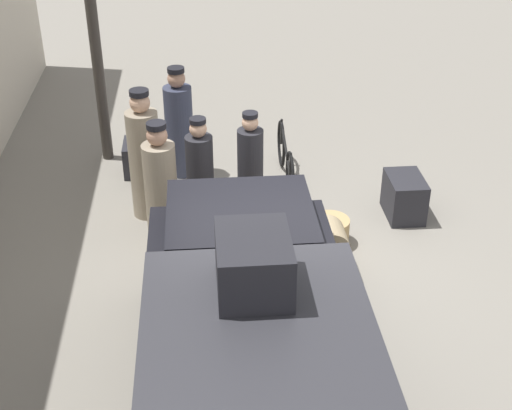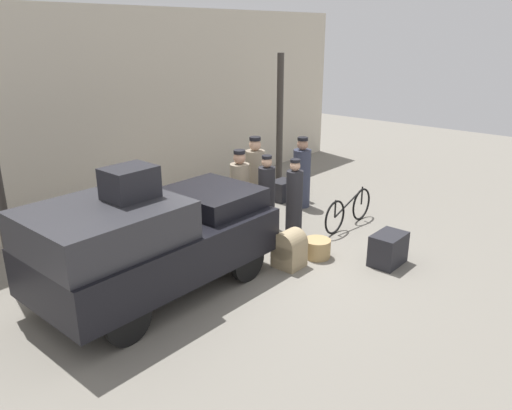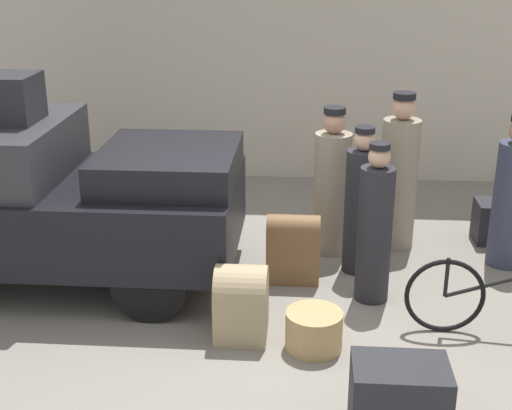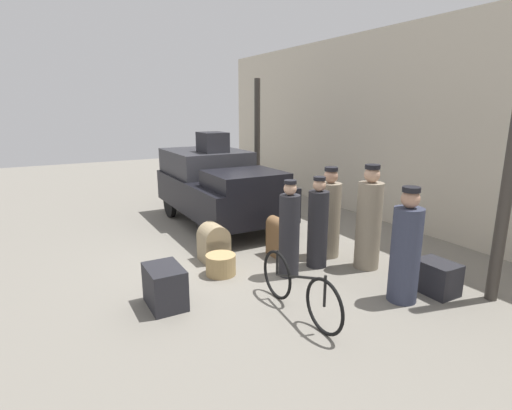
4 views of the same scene
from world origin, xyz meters
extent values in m
plane|color=gray|center=(0.00, 0.00, 0.00)|extent=(30.00, 30.00, 0.00)
cube|color=beige|center=(0.00, 4.08, 2.25)|extent=(16.00, 0.15, 4.50)
cylinder|color=#38332D|center=(-3.44, 2.28, 1.74)|extent=(0.17, 0.17, 3.48)
cylinder|color=#38332D|center=(3.51, 2.28, 1.74)|extent=(0.17, 0.17, 3.48)
cylinder|color=black|center=(-0.74, 1.30, 0.35)|extent=(0.71, 0.12, 0.71)
cylinder|color=black|center=(-0.74, -0.44, 0.35)|extent=(0.71, 0.12, 0.71)
cylinder|color=black|center=(-3.14, 1.30, 0.35)|extent=(0.71, 0.12, 0.71)
cylinder|color=black|center=(-3.14, -0.44, 0.35)|extent=(0.71, 0.12, 0.71)
cube|color=black|center=(-1.94, 0.43, 0.74)|extent=(3.86, 1.90, 0.73)
cube|color=#2D2D33|center=(-2.81, 0.43, 1.39)|extent=(2.12, 1.75, 0.57)
cube|color=black|center=(-0.69, 0.43, 1.27)|extent=(1.35, 1.48, 0.33)
torus|color=black|center=(3.03, -0.43, 0.36)|extent=(0.72, 0.04, 0.72)
torus|color=black|center=(1.95, -0.43, 0.36)|extent=(0.72, 0.04, 0.72)
cylinder|color=black|center=(2.49, -0.43, 0.54)|extent=(1.09, 0.04, 0.39)
cylinder|color=black|center=(1.95, -0.43, 0.55)|extent=(0.04, 0.04, 0.37)
cylinder|color=black|center=(3.03, -0.43, 0.56)|extent=(0.04, 0.04, 0.41)
cylinder|color=tan|center=(0.78, -0.80, 0.17)|extent=(0.50, 0.50, 0.35)
cylinder|color=gray|center=(0.97, 1.32, 0.69)|extent=(0.41, 0.41, 1.39)
sphere|color=tan|center=(0.97, 1.32, 1.51)|extent=(0.25, 0.25, 0.25)
cylinder|color=black|center=(0.97, 1.32, 1.64)|extent=(0.24, 0.24, 0.07)
cylinder|color=#232328|center=(1.26, 0.83, 0.67)|extent=(0.35, 0.35, 1.34)
sphere|color=tan|center=(1.26, 0.83, 1.45)|extent=(0.22, 0.22, 0.22)
cylinder|color=black|center=(1.26, 0.83, 1.56)|extent=(0.21, 0.21, 0.06)
cylinder|color=#33384C|center=(2.89, 1.11, 0.69)|extent=(0.41, 0.41, 1.38)
sphere|color=tan|center=(2.89, 1.11, 1.51)|extent=(0.26, 0.26, 0.26)
cylinder|color=black|center=(2.89, 1.11, 1.64)|extent=(0.24, 0.24, 0.07)
cylinder|color=#232328|center=(1.35, 0.18, 0.68)|extent=(0.34, 0.34, 1.36)
sphere|color=tan|center=(1.35, 0.18, 1.47)|extent=(0.21, 0.21, 0.21)
cylinder|color=black|center=(1.35, 0.18, 1.57)|extent=(0.20, 0.20, 0.06)
cylinder|color=gray|center=(1.73, 1.55, 0.75)|extent=(0.42, 0.42, 1.50)
sphere|color=tan|center=(1.73, 1.55, 1.63)|extent=(0.26, 0.26, 0.26)
cylinder|color=black|center=(1.73, 1.55, 1.76)|extent=(0.25, 0.25, 0.07)
cube|color=#232328|center=(2.98, 1.75, 0.24)|extent=(0.59, 0.44, 0.49)
cube|color=#9E8966|center=(0.13, -0.64, 0.22)|extent=(0.46, 0.48, 0.44)
cylinder|color=#9E8966|center=(0.13, -0.64, 0.44)|extent=(0.46, 0.48, 0.48)
cube|color=brown|center=(0.56, 0.50, 0.30)|extent=(0.55, 0.27, 0.60)
cylinder|color=brown|center=(0.56, 0.50, 0.60)|extent=(0.55, 0.27, 0.27)
cube|color=#232328|center=(1.38, -1.92, 0.29)|extent=(0.69, 0.47, 0.57)
cube|color=#232328|center=(-2.33, 0.43, 1.91)|extent=(0.72, 0.57, 0.47)
camera|label=1|loc=(-6.81, 0.79, 5.07)|focal=50.00mm
camera|label=2|loc=(-6.35, -5.48, 4.00)|focal=35.00mm
camera|label=3|loc=(0.69, -6.25, 3.35)|focal=50.00mm
camera|label=4|loc=(6.48, -3.31, 2.72)|focal=28.00mm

